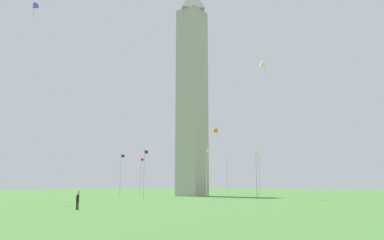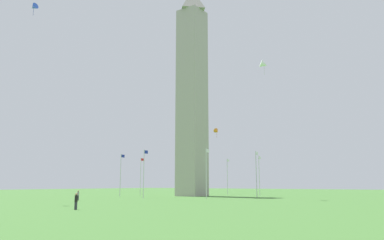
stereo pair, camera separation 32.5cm
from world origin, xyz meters
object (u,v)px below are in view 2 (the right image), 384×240
object	(u,v)px
flagpole_se	(121,173)
person_black_shirt	(76,201)
obelisk_monument	(192,87)
flagpole_ne	(182,175)
person_gray_shirt	(78,195)
kite_blue_delta	(34,7)
flagpole_sw	(206,171)
flagpole_s	(144,172)
kite_orange_delta	(217,131)
flagpole_e	(141,175)
flagpole_w	(256,172)
flagpole_n	(227,175)
flagpole_nw	(259,174)
kite_white_delta	(264,64)

from	to	relation	value
flagpole_se	person_black_shirt	size ratio (longest dim) A/B	5.36
obelisk_monument	flagpole_ne	xyz separation A→B (m)	(11.45, 11.40, -20.37)
person_gray_shirt	kite_blue_delta	world-z (taller)	kite_blue_delta
flagpole_sw	person_gray_shirt	size ratio (longest dim) A/B	5.74
flagpole_s	kite_orange_delta	world-z (taller)	kite_orange_delta
flagpole_se	person_gray_shirt	size ratio (longest dim) A/B	5.74
flagpole_ne	person_black_shirt	distance (m)	61.55
flagpole_e	flagpole_w	world-z (taller)	same
flagpole_n	person_black_shirt	distance (m)	61.95
flagpole_nw	person_gray_shirt	bearing A→B (deg)	160.48
flagpole_n	kite_blue_delta	xyz separation A→B (m)	(-55.33, 3.24, 25.59)
flagpole_s	flagpole_ne	bearing A→B (deg)	22.50
flagpole_e	flagpole_nw	bearing A→B (deg)	-67.50
flagpole_sw	kite_orange_delta	distance (m)	13.47
person_gray_shirt	kite_white_delta	world-z (taller)	kite_white_delta
flagpole_w	flagpole_nw	size ratio (longest dim) A/B	1.00
flagpole_se	flagpole_sw	size ratio (longest dim) A/B	1.00
flagpole_se	flagpole_s	distance (m)	12.34
flagpole_se	flagpole_w	xyz separation A→B (m)	(11.40, -27.52, 0.00)
flagpole_sw	person_gray_shirt	distance (m)	23.07
flagpole_s	person_black_shirt	bearing A→B (deg)	-149.91
flagpole_e	person_black_shirt	xyz separation A→B (m)	(-43.60, -32.04, -4.21)
person_black_shirt	kite_white_delta	xyz separation A→B (m)	(38.02, -5.16, 24.67)
flagpole_s	person_black_shirt	size ratio (longest dim) A/B	5.36
flagpole_se	person_black_shirt	bearing A→B (deg)	-139.69
flagpole_n	kite_blue_delta	bearing A→B (deg)	176.65
obelisk_monument	flagpole_w	bearing A→B (deg)	-89.81
person_black_shirt	kite_orange_delta	xyz separation A→B (m)	(41.70, 8.02, 13.11)
flagpole_ne	kite_orange_delta	bearing A→B (deg)	-124.56
flagpole_s	kite_orange_delta	distance (m)	18.54
flagpole_e	kite_blue_delta	bearing A→B (deg)	-161.82
flagpole_n	kite_white_delta	size ratio (longest dim) A/B	3.10
flagpole_n	flagpole_e	world-z (taller)	same
kite_blue_delta	flagpole_nw	bearing A→B (deg)	-16.13
flagpole_w	person_black_shirt	size ratio (longest dim) A/B	5.36
flagpole_se	kite_orange_delta	distance (m)	23.28
flagpole_n	kite_white_delta	xyz separation A→B (m)	(-21.70, -21.09, 20.46)
flagpole_se	kite_orange_delta	size ratio (longest dim) A/B	4.35
flagpole_n	flagpole_se	bearing A→B (deg)	157.50
flagpole_s	flagpole_sw	bearing A→B (deg)	-67.50
kite_orange_delta	obelisk_monument	bearing A→B (deg)	76.84
flagpole_ne	flagpole_nw	world-z (taller)	same
flagpole_sw	kite_white_delta	world-z (taller)	kite_white_delta
flagpole_n	flagpole_sw	xyz separation A→B (m)	(-27.52, -11.40, 0.00)
flagpole_sw	flagpole_nw	size ratio (longest dim) A/B	1.00
flagpole_ne	flagpole_s	bearing A→B (deg)	-157.50
flagpole_n	flagpole_w	bearing A→B (deg)	-135.00
flagpole_ne	flagpole_e	xyz separation A→B (m)	(-11.40, 4.72, 0.00)
flagpole_nw	kite_orange_delta	xyz separation A→B (m)	(-13.30, 3.49, 8.90)
flagpole_w	flagpole_e	bearing A→B (deg)	90.00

